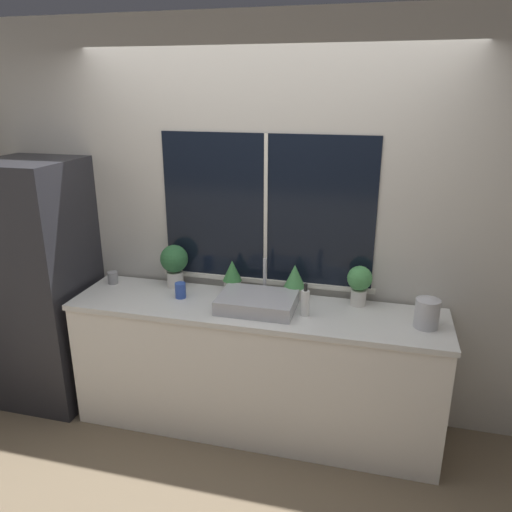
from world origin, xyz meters
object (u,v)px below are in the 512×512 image
at_px(soap_bottle, 305,302).
at_px(mug_grey, 113,278).
at_px(kettle, 427,312).
at_px(potted_plant_far_right, 359,282).
at_px(potted_plant_center_left, 232,275).
at_px(refrigerator, 46,284).
at_px(potted_plant_far_left, 174,262).
at_px(mug_blue, 180,290).
at_px(potted_plant_center_right, 295,280).
at_px(sink, 257,302).

bearing_deg(soap_bottle, mug_grey, 172.78).
bearing_deg(kettle, potted_plant_far_right, 151.38).
height_order(potted_plant_center_left, kettle, potted_plant_center_left).
distance_m(refrigerator, potted_plant_far_left, 0.97).
bearing_deg(mug_blue, soap_bottle, -4.28).
height_order(potted_plant_far_left, kettle, potted_plant_far_left).
xyz_separation_m(potted_plant_far_left, soap_bottle, (0.97, -0.24, -0.09)).
xyz_separation_m(refrigerator, kettle, (2.63, -0.05, 0.10)).
height_order(potted_plant_center_left, soap_bottle, potted_plant_center_left).
relative_size(potted_plant_center_left, potted_plant_center_right, 0.97).
relative_size(potted_plant_center_right, mug_blue, 2.27).
distance_m(potted_plant_far_left, kettle, 1.70).
relative_size(potted_plant_far_right, soap_bottle, 1.26).
distance_m(potted_plant_center_left, mug_blue, 0.37).
height_order(soap_bottle, kettle, soap_bottle).
bearing_deg(potted_plant_center_right, mug_blue, -166.39).
bearing_deg(sink, soap_bottle, -4.63).
xyz_separation_m(potted_plant_center_left, kettle, (1.26, -0.22, -0.03)).
xyz_separation_m(refrigerator, mug_blue, (1.05, -0.00, 0.06)).
xyz_separation_m(refrigerator, potted_plant_far_left, (0.94, 0.18, 0.19)).
xyz_separation_m(potted_plant_far_left, mug_grey, (-0.46, -0.06, -0.14)).
xyz_separation_m(refrigerator, potted_plant_center_left, (1.36, 0.18, 0.13)).
relative_size(sink, potted_plant_center_left, 2.11).
distance_m(potted_plant_center_left, mug_grey, 0.89).
distance_m(potted_plant_far_left, soap_bottle, 1.00).
xyz_separation_m(potted_plant_far_left, potted_plant_far_right, (1.28, 0.00, -0.02)).
distance_m(refrigerator, mug_grey, 0.50).
bearing_deg(mug_grey, potted_plant_center_left, 4.08).
relative_size(potted_plant_far_left, mug_grey, 3.49).
relative_size(potted_plant_center_left, kettle, 1.19).
distance_m(sink, mug_blue, 0.54).
relative_size(sink, potted_plant_center_right, 2.04).
relative_size(potted_plant_center_left, potted_plant_far_right, 0.87).
xyz_separation_m(potted_plant_far_left, kettle, (1.69, -0.22, -0.09)).
height_order(potted_plant_center_right, mug_grey, potted_plant_center_right).
distance_m(refrigerator, soap_bottle, 1.91).
distance_m(potted_plant_center_left, kettle, 1.28).
distance_m(refrigerator, sink, 1.60).
bearing_deg(kettle, mug_grey, 175.76).
distance_m(soap_bottle, mug_grey, 1.44).
bearing_deg(potted_plant_center_left, sink, -43.24).
bearing_deg(potted_plant_center_left, kettle, -9.98).
distance_m(potted_plant_far_right, mug_blue, 1.18).
xyz_separation_m(potted_plant_far_left, potted_plant_center_left, (0.42, 0.00, -0.06)).
bearing_deg(potted_plant_far_right, soap_bottle, -141.88).
relative_size(refrigerator, potted_plant_far_left, 5.88).
relative_size(sink, mug_blue, 4.64).
bearing_deg(potted_plant_far_left, sink, -18.41).
bearing_deg(soap_bottle, mug_blue, 175.72).
height_order(potted_plant_far_right, mug_blue, potted_plant_far_right).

